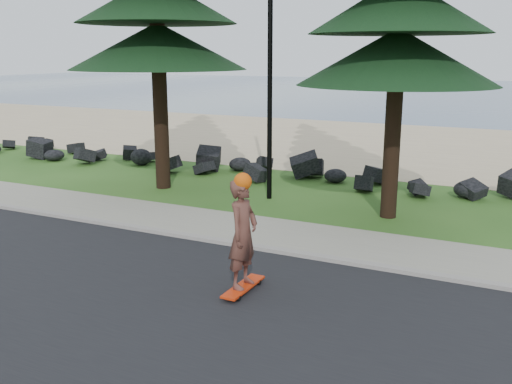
# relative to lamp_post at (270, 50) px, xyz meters

# --- Properties ---
(ground) EXTENTS (160.00, 160.00, 0.00)m
(ground) POSITION_rel_lamp_post_xyz_m (0.00, -3.20, -4.13)
(ground) COLOR #295219
(ground) RESTS_ON ground
(road) EXTENTS (160.00, 7.00, 0.02)m
(road) POSITION_rel_lamp_post_xyz_m (0.00, -7.70, -4.12)
(road) COLOR black
(road) RESTS_ON ground
(kerb) EXTENTS (160.00, 0.20, 0.10)m
(kerb) POSITION_rel_lamp_post_xyz_m (0.00, -4.10, -4.08)
(kerb) COLOR gray
(kerb) RESTS_ON ground
(sidewalk) EXTENTS (160.00, 2.00, 0.08)m
(sidewalk) POSITION_rel_lamp_post_xyz_m (0.00, -3.00, -4.09)
(sidewalk) COLOR gray
(sidewalk) RESTS_ON ground
(beach_sand) EXTENTS (160.00, 15.00, 0.01)m
(beach_sand) POSITION_rel_lamp_post_xyz_m (0.00, 11.30, -4.13)
(beach_sand) COLOR tan
(beach_sand) RESTS_ON ground
(ocean) EXTENTS (160.00, 58.00, 0.01)m
(ocean) POSITION_rel_lamp_post_xyz_m (0.00, 47.80, -4.13)
(ocean) COLOR #405A7A
(ocean) RESTS_ON ground
(seawall_boulders) EXTENTS (60.00, 2.40, 1.10)m
(seawall_boulders) POSITION_rel_lamp_post_xyz_m (0.00, 2.40, -4.13)
(seawall_boulders) COLOR black
(seawall_boulders) RESTS_ON ground
(lamp_post) EXTENTS (0.25, 0.14, 8.14)m
(lamp_post) POSITION_rel_lamp_post_xyz_m (0.00, 0.00, 0.00)
(lamp_post) COLOR black
(lamp_post) RESTS_ON ground
(skateboarder) EXTENTS (0.47, 1.14, 2.11)m
(skateboarder) POSITION_rel_lamp_post_xyz_m (2.32, -6.19, -3.07)
(skateboarder) COLOR red
(skateboarder) RESTS_ON ground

